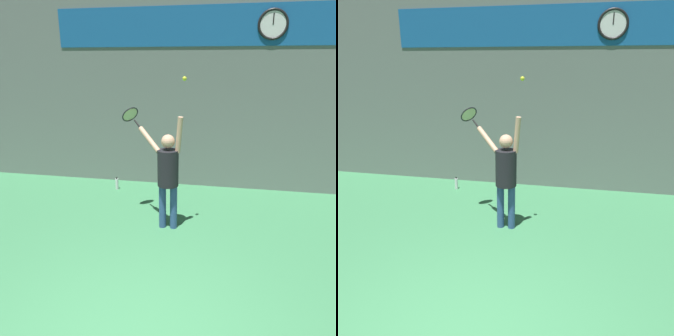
{
  "view_description": "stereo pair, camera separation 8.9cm",
  "coord_description": "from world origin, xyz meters",
  "views": [
    {
      "loc": [
        0.9,
        -2.51,
        2.92
      ],
      "look_at": [
        -0.11,
        2.87,
        1.16
      ],
      "focal_mm": 35.0,
      "sensor_mm": 36.0,
      "label": 1
    },
    {
      "loc": [
        0.99,
        -2.49,
        2.92
      ],
      "look_at": [
        -0.11,
        2.87,
        1.16
      ],
      "focal_mm": 35.0,
      "sensor_mm": 36.0,
      "label": 2
    }
  ],
  "objects": [
    {
      "name": "back_wall",
      "position": [
        0.0,
        5.2,
        2.5
      ],
      "size": [
        18.0,
        0.1,
        5.0
      ],
      "color": "slate",
      "rests_on": "ground_plane"
    },
    {
      "name": "sponsor_banner",
      "position": [
        0.0,
        5.14,
        3.68
      ],
      "size": [
        6.24,
        0.02,
        0.83
      ],
      "color": "#195B9E"
    },
    {
      "name": "scoreboard_clock",
      "position": [
        1.68,
        5.12,
        3.68
      ],
      "size": [
        0.63,
        0.06,
        0.63
      ],
      "color": "white"
    },
    {
      "name": "tennis_player",
      "position": [
        -0.12,
        2.87,
        1.09
      ],
      "size": [
        0.9,
        0.57,
        2.07
      ],
      "color": "#2D4C7F",
      "rests_on": "ground_plane"
    },
    {
      "name": "tennis_racket",
      "position": [
        -0.92,
        3.39,
        1.99
      ],
      "size": [
        0.45,
        0.41,
        0.37
      ],
      "color": "black"
    },
    {
      "name": "tennis_ball",
      "position": [
        0.17,
        2.8,
        2.68
      ],
      "size": [
        0.07,
        0.07,
        0.07
      ],
      "color": "#CCDB2D"
    },
    {
      "name": "water_bottle",
      "position": [
        -1.68,
        4.54,
        0.14
      ],
      "size": [
        0.07,
        0.07,
        0.3
      ],
      "color": "silver",
      "rests_on": "ground_plane"
    }
  ]
}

